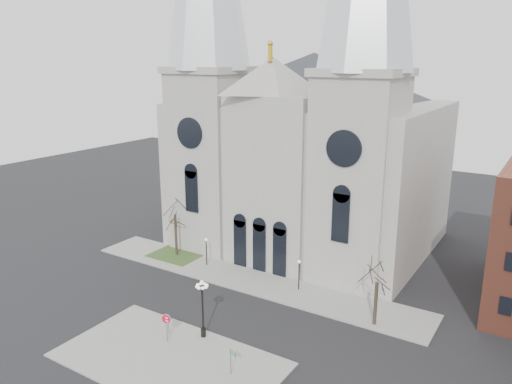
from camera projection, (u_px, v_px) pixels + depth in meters
The scene contains 13 objects.
ground at pixel (182, 323), 45.45m from camera, with size 160.00×160.00×0.00m, color black.
sidewalk_near at pixel (169, 360), 39.80m from camera, with size 18.00×10.00×0.14m, color gray.
sidewalk_far at pixel (248, 279), 54.41m from camera, with size 40.00×6.00×0.14m, color gray.
grass_patch at pixel (177, 255), 60.90m from camera, with size 6.00×5.00×0.18m, color #324C20.
cathedral at pixel (301, 100), 59.30m from camera, with size 33.00×26.66×54.00m.
tree_left at pixel (175, 212), 59.47m from camera, with size 3.20×3.20×7.50m.
tree_right at pixel (377, 280), 43.90m from camera, with size 3.20×3.20×6.00m.
ped_lamp_left at pixel (206, 247), 57.33m from camera, with size 0.32×0.32×3.26m.
ped_lamp_right at pixel (299, 270), 51.14m from camera, with size 0.32×0.32×3.26m.
stop_sign at pixel (167, 322), 41.83m from camera, with size 0.92×0.10×2.54m.
globe_lamp at pixel (202, 302), 42.14m from camera, with size 1.19×1.19×5.26m.
one_way_sign at pixel (168, 321), 42.99m from camera, with size 0.83×0.08×1.89m.
street_name_sign at pixel (231, 359), 37.47m from camera, with size 0.68×0.25×2.20m.
Camera 1 is at (27.53, -30.84, 23.36)m, focal length 35.00 mm.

